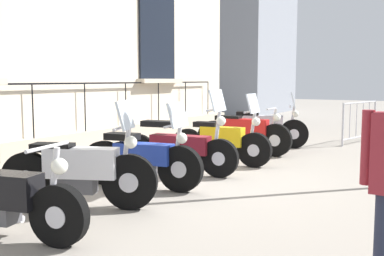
% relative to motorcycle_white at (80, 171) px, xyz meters
% --- Properties ---
extents(ground_plane, '(60.00, 60.00, 0.00)m').
position_rel_motorcycle_white_xyz_m(ground_plane, '(-0.04, 2.36, -0.47)').
color(ground_plane, gray).
extents(motorcycle_white, '(1.89, 0.95, 1.35)m').
position_rel_motorcycle_white_xyz_m(motorcycle_white, '(0.00, 0.00, 0.00)').
color(motorcycle_white, black).
rests_on(motorcycle_white, ground_plane).
extents(motorcycle_blue, '(1.95, 0.63, 1.28)m').
position_rel_motorcycle_white_xyz_m(motorcycle_blue, '(0.05, 1.22, -0.04)').
color(motorcycle_blue, black).
rests_on(motorcycle_blue, ground_plane).
extents(motorcycle_maroon, '(2.15, 0.66, 1.44)m').
position_rel_motorcycle_white_xyz_m(motorcycle_maroon, '(-0.03, 2.37, -0.02)').
color(motorcycle_maroon, black).
rests_on(motorcycle_maroon, ground_plane).
extents(motorcycle_yellow, '(2.02, 0.57, 1.35)m').
position_rel_motorcycle_white_xyz_m(motorcycle_yellow, '(0.20, 3.51, -0.04)').
color(motorcycle_yellow, black).
rests_on(motorcycle_yellow, ground_plane).
extents(motorcycle_red, '(2.13, 0.57, 1.01)m').
position_rel_motorcycle_white_xyz_m(motorcycle_red, '(0.07, 4.83, -0.03)').
color(motorcycle_red, black).
rests_on(motorcycle_red, ground_plane).
extents(motorcycle_silver, '(2.13, 0.96, 1.31)m').
position_rel_motorcycle_white_xyz_m(motorcycle_silver, '(0.05, 5.96, -0.00)').
color(motorcycle_silver, black).
rests_on(motorcycle_silver, ground_plane).
extents(crowd_barrier, '(0.49, 1.84, 1.05)m').
position_rel_motorcycle_white_xyz_m(crowd_barrier, '(1.89, 7.94, 0.09)').
color(crowd_barrier, '#B7B7BF').
rests_on(crowd_barrier, ground_plane).
extents(distant_building, '(3.85, 5.21, 9.42)m').
position_rel_motorcycle_white_xyz_m(distant_building, '(-5.30, 16.61, 4.24)').
color(distant_building, gray).
rests_on(distant_building, ground_plane).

